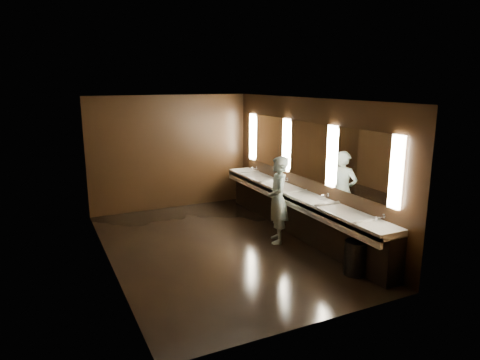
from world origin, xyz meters
The scene contains 10 objects.
floor centered at (0.00, 0.00, 0.00)m, with size 6.00×6.00×0.00m, color black.
ceiling centered at (0.00, 0.00, 2.80)m, with size 4.00×6.00×0.02m, color #2D2D2B.
wall_back centered at (0.00, 3.00, 1.40)m, with size 4.00×0.02×2.80m, color black.
wall_front centered at (0.00, -3.00, 1.40)m, with size 4.00×0.02×2.80m, color black.
wall_left centered at (-2.00, 0.00, 1.40)m, with size 0.02×6.00×2.80m, color black.
wall_right centered at (2.00, 0.00, 1.40)m, with size 0.02×6.00×2.80m, color black.
sink_counter centered at (1.79, 0.00, 0.50)m, with size 0.55×5.40×1.01m.
mirror_band centered at (1.98, 0.00, 1.75)m, with size 0.06×5.03×1.15m.
person centered at (1.17, -0.22, 0.86)m, with size 0.62×0.41×1.71m, color #9DD3EA.
trash_bin centered at (1.58, -2.06, 0.29)m, with size 0.37×0.37×0.57m, color black.
Camera 1 is at (-2.98, -7.13, 3.11)m, focal length 32.00 mm.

